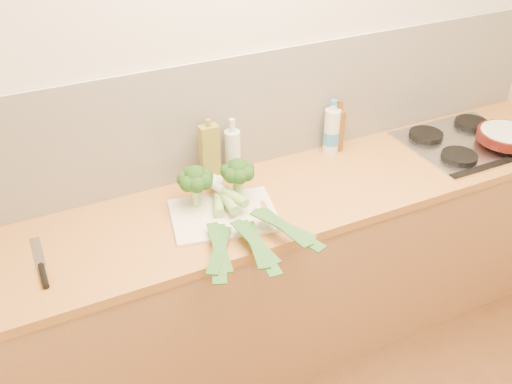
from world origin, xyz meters
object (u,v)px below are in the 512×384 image
(gas_hob, at_px, (466,141))
(skillet, at_px, (507,135))
(chefs_knife, at_px, (42,270))
(chopping_board, at_px, (224,215))

(gas_hob, relative_size, skillet, 1.41)
(skillet, bearing_deg, chefs_knife, 164.87)
(chopping_board, relative_size, skillet, 1.04)
(chopping_board, xyz_separation_m, chefs_knife, (-0.72, -0.03, 0.00))
(chopping_board, bearing_deg, gas_hob, 13.13)
(chefs_knife, bearing_deg, skillet, -0.77)
(gas_hob, xyz_separation_m, chefs_knife, (-2.06, -0.06, -0.01))
(gas_hob, distance_m, chefs_knife, 2.06)
(gas_hob, relative_size, chefs_knife, 1.83)
(chefs_knife, relative_size, skillet, 0.77)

